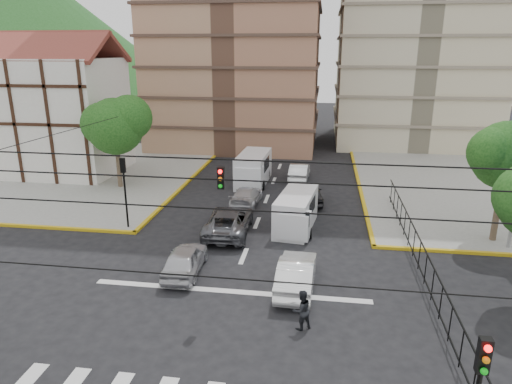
% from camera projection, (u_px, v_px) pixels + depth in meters
% --- Properties ---
extents(ground, '(160.00, 160.00, 0.00)m').
position_uv_depth(ground, '(224.00, 305.00, 20.02)').
color(ground, black).
rests_on(ground, ground).
extents(sidewalk_nw, '(26.00, 26.00, 0.15)m').
position_uv_depth(sidewalk_nw, '(57.00, 171.00, 41.66)').
color(sidewalk_nw, gray).
rests_on(sidewalk_nw, ground).
extents(stop_line, '(13.00, 0.40, 0.01)m').
position_uv_depth(stop_line, '(230.00, 291.00, 21.15)').
color(stop_line, silver).
rests_on(stop_line, ground).
extents(tudor_building, '(10.80, 8.05, 12.23)m').
position_uv_depth(tudor_building, '(59.00, 114.00, 39.97)').
color(tudor_building, silver).
rests_on(tudor_building, ground).
extents(distant_hill, '(70.00, 70.00, 28.00)m').
position_uv_depth(distant_hill, '(25.00, 31.00, 89.56)').
color(distant_hill, '#1E541C').
rests_on(distant_hill, ground).
extents(park_fence, '(0.10, 22.50, 1.66)m').
position_uv_depth(park_fence, '(417.00, 272.00, 23.00)').
color(park_fence, black).
rests_on(park_fence, ground).
extents(tree_park_c, '(4.65, 3.80, 7.25)m').
position_uv_depth(tree_park_c, '(509.00, 152.00, 24.95)').
color(tree_park_c, '#473828').
rests_on(tree_park_c, ground).
extents(tree_tudor, '(5.39, 4.40, 7.43)m').
position_uv_depth(tree_tudor, '(116.00, 124.00, 35.22)').
color(tree_tudor, '#473828').
rests_on(tree_tudor, ground).
extents(traffic_light_nw, '(0.28, 0.22, 4.40)m').
position_uv_depth(traffic_light_nw, '(124.00, 181.00, 27.53)').
color(traffic_light_nw, black).
rests_on(traffic_light_nw, ground).
extents(traffic_light_hanging, '(18.00, 9.12, 0.92)m').
position_uv_depth(traffic_light_hanging, '(209.00, 190.00, 16.32)').
color(traffic_light_hanging, black).
rests_on(traffic_light_hanging, ground).
extents(van_right_lane, '(2.57, 5.18, 2.24)m').
position_uv_depth(van_right_lane, '(296.00, 213.00, 28.04)').
color(van_right_lane, silver).
rests_on(van_right_lane, ground).
extents(van_left_lane, '(2.41, 5.68, 2.53)m').
position_uv_depth(van_left_lane, '(253.00, 170.00, 37.54)').
color(van_left_lane, silver).
rests_on(van_left_lane, ground).
extents(car_silver_front_left, '(1.88, 4.27, 1.43)m').
position_uv_depth(car_silver_front_left, '(185.00, 259.00, 22.72)').
color(car_silver_front_left, '#BABABF').
rests_on(car_silver_front_left, ground).
extents(car_white_front_right, '(1.78, 4.72, 1.54)m').
position_uv_depth(car_white_front_right, '(296.00, 273.00, 21.22)').
color(car_white_front_right, white).
rests_on(car_white_front_right, ground).
extents(car_grey_mid_left, '(2.77, 5.63, 1.54)m').
position_uv_depth(car_grey_mid_left, '(229.00, 221.00, 27.61)').
color(car_grey_mid_left, '#515258').
rests_on(car_grey_mid_left, ground).
extents(car_silver_rear_left, '(2.05, 4.53, 1.29)m').
position_uv_depth(car_silver_rear_left, '(247.00, 196.00, 32.80)').
color(car_silver_rear_left, silver).
rests_on(car_silver_rear_left, ground).
extents(car_darkgrey_mid_right, '(2.11, 4.26, 1.40)m').
position_uv_depth(car_darkgrey_mid_right, '(311.00, 194.00, 33.01)').
color(car_darkgrey_mid_right, '#242326').
rests_on(car_darkgrey_mid_right, ground).
extents(car_white_rear_right, '(1.69, 4.43, 1.44)m').
position_uv_depth(car_white_rear_right, '(299.00, 172.00, 38.92)').
color(car_white_rear_right, white).
rests_on(car_white_rear_right, ground).
extents(pedestrian_crosswalk, '(1.04, 0.99, 1.68)m').
position_uv_depth(pedestrian_crosswalk, '(302.00, 310.00, 18.09)').
color(pedestrian_crosswalk, black).
rests_on(pedestrian_crosswalk, ground).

